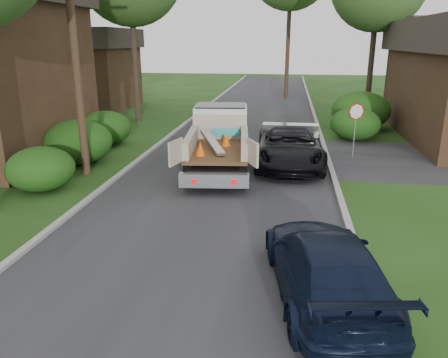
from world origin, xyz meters
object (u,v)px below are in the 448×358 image
at_px(utility_pole, 74,36).
at_px(black_pickup, 290,146).
at_px(navy_suv, 326,266).
at_px(flatbed_truck, 220,135).
at_px(house_left_far, 82,68).
at_px(stop_sign, 356,119).

xyz_separation_m(utility_pole, black_pickup, (7.88, 2.52, -4.35)).
bearing_deg(navy_suv, flatbed_truck, -78.68).
height_order(flatbed_truck, navy_suv, flatbed_truck).
bearing_deg(house_left_far, utility_pole, -64.77).
bearing_deg(flatbed_truck, utility_pole, -163.11).
bearing_deg(house_left_far, flatbed_truck, -48.94).
distance_m(utility_pole, navy_suv, 12.26).
distance_m(black_pickup, navy_suv, 10.03).
height_order(house_left_far, flatbed_truck, house_left_far).
xyz_separation_m(flatbed_truck, navy_suv, (3.66, -9.59, -0.57)).
bearing_deg(utility_pole, navy_suv, -40.92).
bearing_deg(flatbed_truck, house_left_far, 124.97).
relative_size(house_left_far, navy_suv, 1.53).
bearing_deg(flatbed_truck, black_pickup, 1.97).
xyz_separation_m(stop_sign, black_pickup, (-2.80, -1.50, -0.96)).
relative_size(flatbed_truck, navy_suv, 1.32).
relative_size(utility_pole, navy_suv, 2.02).
bearing_deg(stop_sign, utility_pole, -159.38).
height_order(house_left_far, black_pickup, house_left_far).
bearing_deg(stop_sign, navy_suv, -100.11).
xyz_separation_m(utility_pole, house_left_far, (-8.02, 17.02, -2.12)).
distance_m(flatbed_truck, black_pickup, 2.98).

